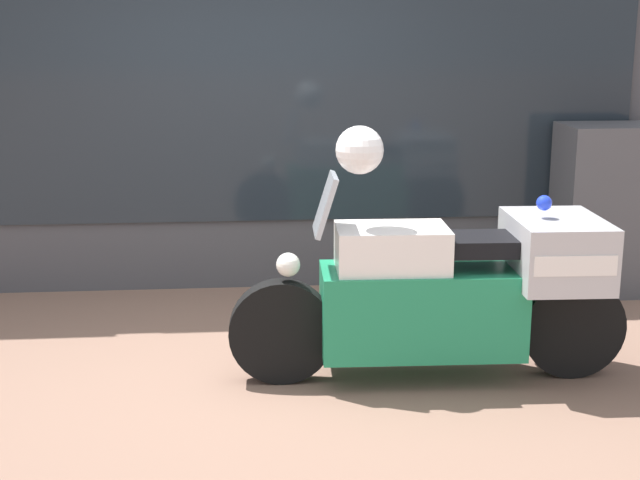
# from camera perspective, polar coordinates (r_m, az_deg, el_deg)

# --- Properties ---
(ground_plane) EXTENTS (60.00, 60.00, 0.00)m
(ground_plane) POSITION_cam_1_polar(r_m,az_deg,el_deg) (5.47, -3.98, -8.44)
(ground_plane) COLOR #7A5B4C
(shop_building) EXTENTS (6.26, 0.55, 3.69)m
(shop_building) POSITION_cam_1_polar(r_m,az_deg,el_deg) (7.07, -7.62, 11.93)
(shop_building) COLOR #424247
(shop_building) RESTS_ON ground
(window_display) EXTENTS (5.04, 0.30, 2.07)m
(window_display) POSITION_cam_1_polar(r_m,az_deg,el_deg) (7.27, -1.85, 1.25)
(window_display) COLOR slate
(window_display) RESTS_ON ground
(paramedic_motorcycle) EXTENTS (2.34, 0.72, 1.23)m
(paramedic_motorcycle) POSITION_cam_1_polar(r_m,az_deg,el_deg) (5.26, 8.62, -3.03)
(paramedic_motorcycle) COLOR black
(paramedic_motorcycle) RESTS_ON ground
(utility_cabinet) EXTENTS (0.75, 0.53, 1.31)m
(utility_cabinet) POSITION_cam_1_polar(r_m,az_deg,el_deg) (7.24, 17.89, 1.88)
(utility_cabinet) COLOR #4C4C51
(utility_cabinet) RESTS_ON ground
(white_helmet) EXTENTS (0.27, 0.27, 0.27)m
(white_helmet) POSITION_cam_1_polar(r_m,az_deg,el_deg) (5.00, 2.55, 5.78)
(white_helmet) COLOR white
(white_helmet) RESTS_ON paramedic_motorcycle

